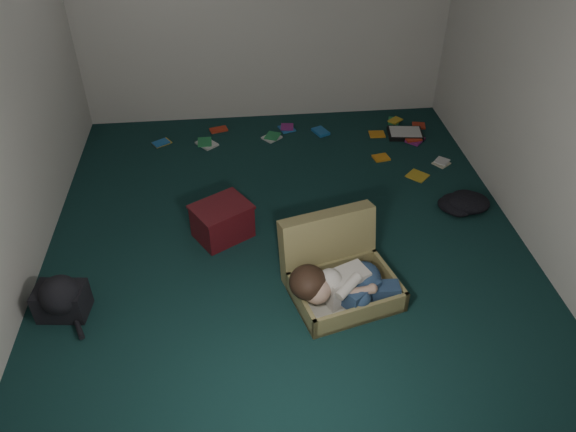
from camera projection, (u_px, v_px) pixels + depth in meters
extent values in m
plane|color=#102E2D|center=(286.00, 238.00, 4.81)|extent=(4.50, 4.50, 0.00)
plane|color=silver|center=(264.00, 2.00, 5.79)|extent=(4.50, 0.00, 4.50)
plane|color=silver|center=(343.00, 346.00, 2.24)|extent=(4.50, 0.00, 4.50)
plane|color=silver|center=(553.00, 86.00, 4.18)|extent=(0.00, 4.50, 4.50)
cube|color=#978B53|center=(346.00, 291.00, 4.18)|extent=(0.87, 0.72, 0.17)
cube|color=silver|center=(346.00, 296.00, 4.20)|extent=(0.79, 0.64, 0.02)
cube|color=#978B53|center=(328.00, 244.00, 4.32)|extent=(0.79, 0.42, 0.56)
cube|color=silver|center=(345.00, 285.00, 4.09)|extent=(0.37, 0.29, 0.24)
sphere|color=tan|center=(317.00, 290.00, 3.96)|extent=(0.20, 0.20, 0.20)
ellipsoid|color=black|center=(308.00, 282.00, 3.97)|extent=(0.27, 0.28, 0.24)
ellipsoid|color=navy|center=(364.00, 278.00, 4.15)|extent=(0.25, 0.28, 0.24)
cube|color=navy|center=(361.00, 293.00, 4.04)|extent=(0.31, 0.28, 0.15)
cube|color=navy|center=(381.00, 291.00, 4.10)|extent=(0.27, 0.14, 0.12)
sphere|color=white|center=(391.00, 287.00, 4.16)|extent=(0.12, 0.12, 0.12)
sphere|color=white|center=(396.00, 295.00, 4.11)|extent=(0.11, 0.11, 0.11)
cylinder|color=tan|center=(361.00, 291.00, 3.98)|extent=(0.21, 0.11, 0.07)
cube|color=#521016|center=(222.00, 222.00, 4.74)|extent=(0.55, 0.52, 0.29)
cube|color=#521016|center=(221.00, 207.00, 4.64)|extent=(0.58, 0.55, 0.02)
cube|color=black|center=(405.00, 134.00, 6.19)|extent=(0.40, 0.32, 0.05)
cube|color=white|center=(405.00, 132.00, 6.18)|extent=(0.36, 0.28, 0.01)
cube|color=gold|center=(162.00, 143.00, 6.07)|extent=(0.18, 0.13, 0.02)
cube|color=red|center=(219.00, 130.00, 6.29)|extent=(0.22, 0.21, 0.02)
cube|color=silver|center=(272.00, 138.00, 6.15)|extent=(0.18, 0.21, 0.02)
cube|color=#1F63AA|center=(321.00, 132.00, 6.25)|extent=(0.19, 0.21, 0.02)
cube|color=orange|center=(377.00, 134.00, 6.21)|extent=(0.22, 0.21, 0.02)
cube|color=#258A48|center=(394.00, 121.00, 6.46)|extent=(0.19, 0.15, 0.02)
cube|color=#8E237A|center=(415.00, 140.00, 6.10)|extent=(0.22, 0.22, 0.02)
cube|color=beige|center=(441.00, 163.00, 5.74)|extent=(0.16, 0.20, 0.02)
cube|color=gold|center=(417.00, 176.00, 5.55)|extent=(0.20, 0.22, 0.02)
cube|color=red|center=(419.00, 126.00, 6.37)|extent=(0.22, 0.20, 0.02)
cube|color=silver|center=(207.00, 144.00, 6.04)|extent=(0.20, 0.16, 0.02)
cube|color=#1F63AA|center=(287.00, 129.00, 6.31)|extent=(0.22, 0.22, 0.02)
cube|color=orange|center=(381.00, 158.00, 5.82)|extent=(0.15, 0.19, 0.02)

